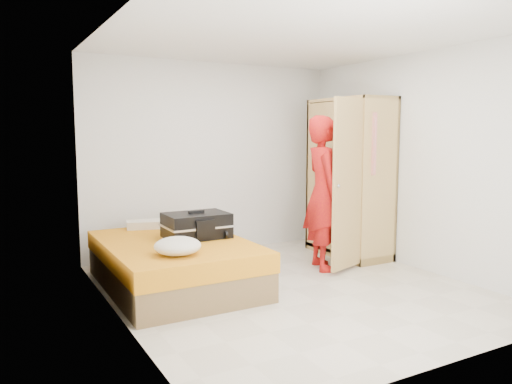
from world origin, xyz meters
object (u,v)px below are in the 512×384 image
wardrobe (349,182)px  round_cushion (178,246)px  bed (175,263)px  person (323,193)px  suitcase (197,225)px

wardrobe → round_cushion: wardrobe is taller
bed → wardrobe: wardrobe is taller
bed → person: bearing=-5.3°
bed → wardrobe: size_ratio=0.96×
bed → wardrobe: bearing=3.6°
wardrobe → person: bearing=-153.9°
person → round_cushion: bearing=119.1°
person → suitcase: (-1.55, 0.22, -0.29)m
bed → person: person is taller
person → suitcase: 1.60m
wardrobe → suitcase: (-2.22, -0.11, -0.36)m
round_cushion → wardrobe: bearing=15.8°
bed → round_cushion: (-0.18, -0.60, 0.33)m
bed → round_cushion: 0.71m
wardrobe → round_cushion: size_ratio=4.70×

